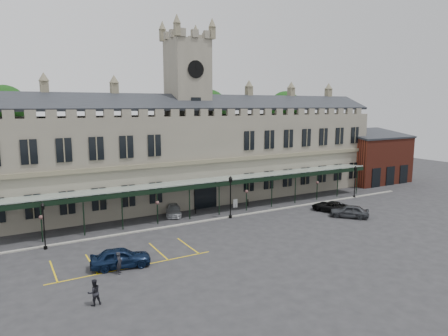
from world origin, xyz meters
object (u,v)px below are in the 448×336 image
station_building (189,155)px  car_taxi (173,210)px  person_b (94,292)px  lamp_post_left (44,222)px  sign_board (235,203)px  clock_tower (188,107)px  car_left_a (121,258)px  lamp_post_right (355,179)px  car_right_a (349,211)px  lamp_post_mid (230,193)px  traffic_cone (327,209)px  person_a (119,263)px  car_van (331,206)px

station_building → car_taxi: station_building is taller
person_b → car_taxi: bearing=-134.4°
lamp_post_left → sign_board: bearing=10.6°
lamp_post_left → clock_tower: bearing=29.2°
clock_tower → car_left_a: 27.07m
station_building → car_left_a: bearing=-128.6°
lamp_post_right → person_b: (-39.97, -13.85, -1.88)m
car_taxi → person_b: person_b is taller
lamp_post_right → clock_tower: bearing=154.1°
person_b → car_right_a: bearing=-176.2°
person_b → car_left_a: bearing=-129.3°
station_building → sign_board: bearing=-62.0°
clock_tower → car_taxi: clock_tower is taller
lamp_post_mid → traffic_cone: lamp_post_mid is taller
station_building → car_right_a: 22.59m
station_building → lamp_post_left: size_ratio=13.31×
station_building → clock_tower: 6.64m
car_right_a → person_a: size_ratio=2.50×
lamp_post_right → car_left_a: lamp_post_right is taller
clock_tower → lamp_post_right: clock_tower is taller
clock_tower → person_b: clock_tower is taller
car_left_a → car_van: bearing=-70.5°
car_left_a → car_taxi: bearing=-27.5°
lamp_post_mid → traffic_cone: (12.30, -3.49, -2.71)m
traffic_cone → car_taxi: 19.50m
sign_board → car_taxi: bearing=175.0°
car_left_a → car_taxi: 16.19m
lamp_post_mid → lamp_post_right: bearing=0.6°
lamp_post_mid → clock_tower: bearing=92.4°
clock_tower → lamp_post_left: size_ratio=5.50×
clock_tower → station_building: bearing=-90.0°
traffic_cone → car_taxi: bearing=155.5°
lamp_post_right → sign_board: bearing=168.3°
lamp_post_mid → person_b: size_ratio=2.81×
station_building → car_right_a: size_ratio=13.27×
station_building → lamp_post_mid: 11.22m
lamp_post_mid → person_b: bearing=-144.0°
clock_tower → car_right_a: size_ratio=5.48×
station_building → sign_board: station_building is taller
clock_tower → car_van: bearing=-48.2°
lamp_post_right → sign_board: size_ratio=4.25×
traffic_cone → car_van: (0.25, -0.30, 0.33)m
car_van → lamp_post_mid: bearing=-36.3°
lamp_post_right → traffic_cone: bearing=-157.4°
person_a → car_right_a: bearing=-55.4°
traffic_cone → car_van: car_van is taller
lamp_post_right → car_taxi: (-26.67, 4.37, -2.15)m
station_building → lamp_post_right: bearing=-25.7°
car_taxi → car_van: 19.86m
car_taxi → person_b: size_ratio=2.43×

